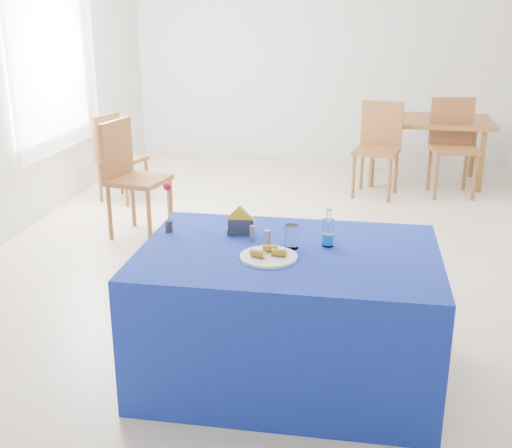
{
  "coord_description": "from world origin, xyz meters",
  "views": [
    {
      "loc": [
        0.59,
        -5.21,
        2.0
      ],
      "look_at": [
        0.06,
        -2.09,
        0.92
      ],
      "focal_mm": 45.0,
      "sensor_mm": 36.0,
      "label": 1
    }
  ],
  "objects_px": {
    "chair_bg_left": "(379,142)",
    "oak_table": "(426,125)",
    "plate": "(269,257)",
    "chair_win_a": "(129,170)",
    "blue_table": "(288,314)",
    "chair_win_b": "(116,152)",
    "chair_bg_right": "(452,139)",
    "water_bottle": "(328,233)"
  },
  "relations": [
    {
      "from": "water_bottle",
      "to": "chair_bg_right",
      "type": "distance_m",
      "value": 4.09
    },
    {
      "from": "water_bottle",
      "to": "oak_table",
      "type": "distance_m",
      "value": 4.46
    },
    {
      "from": "blue_table",
      "to": "chair_bg_left",
      "type": "distance_m",
      "value": 3.9
    },
    {
      "from": "blue_table",
      "to": "chair_win_a",
      "type": "distance_m",
      "value": 2.73
    },
    {
      "from": "chair_bg_right",
      "to": "chair_win_a",
      "type": "bearing_deg",
      "value": -153.43
    },
    {
      "from": "chair_bg_left",
      "to": "chair_win_b",
      "type": "xyz_separation_m",
      "value": [
        -2.76,
        -0.68,
        -0.06
      ]
    },
    {
      "from": "oak_table",
      "to": "chair_bg_left",
      "type": "bearing_deg",
      "value": -131.7
    },
    {
      "from": "plate",
      "to": "chair_bg_right",
      "type": "height_order",
      "value": "chair_bg_right"
    },
    {
      "from": "plate",
      "to": "blue_table",
      "type": "xyz_separation_m",
      "value": [
        0.09,
        0.13,
        -0.39
      ]
    },
    {
      "from": "blue_table",
      "to": "chair_win_b",
      "type": "height_order",
      "value": "chair_win_b"
    },
    {
      "from": "blue_table",
      "to": "chair_win_a",
      "type": "relative_size",
      "value": 1.53
    },
    {
      "from": "chair_bg_right",
      "to": "chair_win_b",
      "type": "height_order",
      "value": "chair_bg_right"
    },
    {
      "from": "chair_win_a",
      "to": "plate",
      "type": "bearing_deg",
      "value": -133.8
    },
    {
      "from": "oak_table",
      "to": "blue_table",
      "type": "bearing_deg",
      "value": -103.66
    },
    {
      "from": "blue_table",
      "to": "oak_table",
      "type": "relative_size",
      "value": 1.08
    },
    {
      "from": "oak_table",
      "to": "water_bottle",
      "type": "bearing_deg",
      "value": -101.46
    },
    {
      "from": "plate",
      "to": "chair_bg_left",
      "type": "height_order",
      "value": "chair_bg_left"
    },
    {
      "from": "chair_win_a",
      "to": "chair_bg_left",
      "type": "bearing_deg",
      "value": -41.22
    },
    {
      "from": "chair_bg_right",
      "to": "oak_table",
      "type": "bearing_deg",
      "value": 113.23
    },
    {
      "from": "chair_bg_left",
      "to": "oak_table",
      "type": "bearing_deg",
      "value": 60.73
    },
    {
      "from": "chair_win_b",
      "to": "water_bottle",
      "type": "bearing_deg",
      "value": -123.82
    },
    {
      "from": "chair_win_a",
      "to": "chair_win_b",
      "type": "bearing_deg",
      "value": 38.3
    },
    {
      "from": "oak_table",
      "to": "chair_win_b",
      "type": "xyz_separation_m",
      "value": [
        -3.31,
        -1.3,
        -0.15
      ]
    },
    {
      "from": "oak_table",
      "to": "chair_win_a",
      "type": "xyz_separation_m",
      "value": [
        -2.77,
        -2.34,
        -0.07
      ]
    },
    {
      "from": "water_bottle",
      "to": "chair_bg_right",
      "type": "relative_size",
      "value": 0.21
    },
    {
      "from": "plate",
      "to": "chair_win_a",
      "type": "distance_m",
      "value": 2.77
    },
    {
      "from": "oak_table",
      "to": "chair_bg_right",
      "type": "relative_size",
      "value": 1.42
    },
    {
      "from": "plate",
      "to": "chair_bg_right",
      "type": "xyz_separation_m",
      "value": [
        1.42,
        4.16,
        -0.16
      ]
    },
    {
      "from": "plate",
      "to": "blue_table",
      "type": "relative_size",
      "value": 0.19
    },
    {
      "from": "blue_table",
      "to": "chair_bg_left",
      "type": "height_order",
      "value": "chair_bg_left"
    },
    {
      "from": "chair_bg_left",
      "to": "chair_win_b",
      "type": "distance_m",
      "value": 2.84
    },
    {
      "from": "water_bottle",
      "to": "chair_win_b",
      "type": "distance_m",
      "value": 3.92
    },
    {
      "from": "oak_table",
      "to": "chair_bg_right",
      "type": "bearing_deg",
      "value": -61.23
    },
    {
      "from": "plate",
      "to": "chair_win_a",
      "type": "bearing_deg",
      "value": 125.23
    },
    {
      "from": "plate",
      "to": "oak_table",
      "type": "distance_m",
      "value": 4.75
    },
    {
      "from": "water_bottle",
      "to": "chair_bg_left",
      "type": "xyz_separation_m",
      "value": [
        0.34,
        3.75,
        -0.25
      ]
    },
    {
      "from": "chair_bg_left",
      "to": "water_bottle",
      "type": "bearing_deg",
      "value": -82.68
    },
    {
      "from": "chair_bg_left",
      "to": "chair_win_a",
      "type": "height_order",
      "value": "chair_win_a"
    },
    {
      "from": "oak_table",
      "to": "chair_win_b",
      "type": "distance_m",
      "value": 3.56
    },
    {
      "from": "oak_table",
      "to": "chair_win_b",
      "type": "height_order",
      "value": "chair_win_b"
    },
    {
      "from": "water_bottle",
      "to": "oak_table",
      "type": "height_order",
      "value": "water_bottle"
    },
    {
      "from": "blue_table",
      "to": "chair_win_a",
      "type": "xyz_separation_m",
      "value": [
        -1.69,
        2.13,
        0.22
      ]
    }
  ]
}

